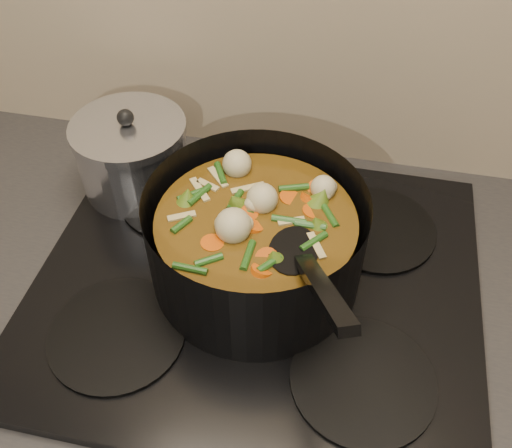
# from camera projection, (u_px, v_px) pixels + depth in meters

# --- Properties ---
(counter) EXTENTS (2.64, 0.64, 0.91)m
(counter) POSITION_uv_depth(u_px,v_px,m) (257.00, 423.00, 1.15)
(counter) COLOR brown
(counter) RESTS_ON ground
(stovetop) EXTENTS (0.62, 0.54, 0.03)m
(stovetop) POSITION_uv_depth(u_px,v_px,m) (257.00, 282.00, 0.82)
(stovetop) COLOR black
(stovetop) RESTS_ON counter
(stockpot) EXTENTS (0.34, 0.39, 0.22)m
(stockpot) POSITION_uv_depth(u_px,v_px,m) (256.00, 242.00, 0.77)
(stockpot) COLOR black
(stockpot) RESTS_ON stovetop
(saucepan) EXTENTS (0.18, 0.18, 0.15)m
(saucepan) POSITION_uv_depth(u_px,v_px,m) (133.00, 155.00, 0.90)
(saucepan) COLOR silver
(saucepan) RESTS_ON stovetop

